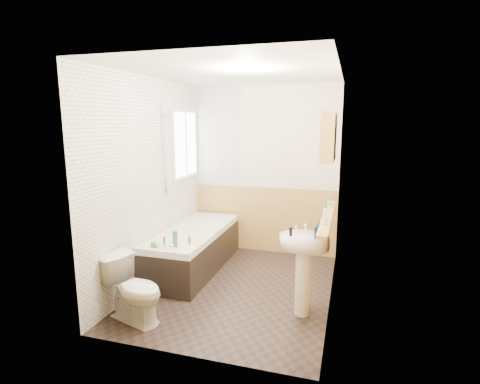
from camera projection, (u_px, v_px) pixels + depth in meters
name	position (u px, v px, depth m)	size (l,w,h in m)	color
floor	(236.00, 288.00, 4.52)	(2.80, 2.80, 0.00)	black
ceiling	(236.00, 72.00, 4.06)	(2.80, 2.80, 0.00)	white
wall_back	(264.00, 171.00, 5.62)	(2.20, 0.02, 2.50)	#F1E3C7
wall_front	(184.00, 215.00, 2.96)	(2.20, 0.02, 2.50)	#F1E3C7
wall_left	(150.00, 181.00, 4.60)	(0.02, 2.80, 2.50)	#F1E3C7
wall_right	(336.00, 191.00, 3.98)	(0.02, 2.80, 2.50)	#F1E3C7
wainscot_right	(331.00, 257.00, 4.12)	(0.01, 2.80, 1.00)	tan
wainscot_front	(187.00, 301.00, 3.12)	(2.20, 0.01, 1.00)	tan
wainscot_back	(263.00, 219.00, 5.73)	(2.20, 0.01, 1.00)	tan
tile_cladding_left	(152.00, 181.00, 4.59)	(0.01, 2.80, 2.50)	white
tile_return_back	(218.00, 136.00, 5.70)	(0.75, 0.01, 1.50)	white
window	(185.00, 144.00, 5.41)	(0.03, 0.79, 0.99)	white
bathtub	(194.00, 248.00, 5.06)	(0.70, 1.83, 0.70)	black
shower_riser	(165.00, 140.00, 4.76)	(0.10, 0.08, 1.18)	silver
toilet	(134.00, 290.00, 3.73)	(0.37, 0.66, 0.65)	white
sink	(304.00, 258.00, 3.79)	(0.50, 0.40, 0.96)	white
pine_shelf	(327.00, 217.00, 3.93)	(0.10, 1.53, 0.03)	tan
medicine_cabinet	(329.00, 136.00, 3.87)	(0.14, 0.56, 0.50)	tan
foam_can	(325.00, 217.00, 3.57)	(0.05, 0.05, 0.15)	silver
green_bottle	(326.00, 211.00, 3.69)	(0.04, 0.04, 0.20)	navy
black_jar	(330.00, 204.00, 4.35)	(0.07, 0.07, 0.05)	#59C647
soap_bottle	(318.00, 234.00, 3.66)	(0.08, 0.18, 0.08)	navy
clear_bottle	(291.00, 232.00, 3.72)	(0.03, 0.03, 0.09)	black
blue_gel	(175.00, 239.00, 4.28)	(0.05, 0.03, 0.19)	#388447
cream_jar	(154.00, 244.00, 4.30)	(0.08, 0.08, 0.05)	#388447
orange_bottle	(189.00, 241.00, 4.38)	(0.03, 0.03, 0.10)	purple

